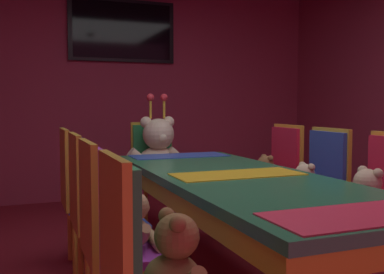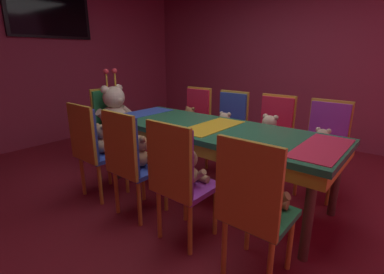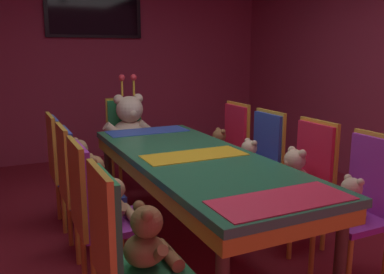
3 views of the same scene
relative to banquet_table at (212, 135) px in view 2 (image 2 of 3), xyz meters
The scene contains 23 objects.
ground_plane 0.65m from the banquet_table, ahead, with size 7.90×7.90×0.00m, color maroon.
wall_back 3.29m from the banquet_table, 90.00° to the left, with size 5.20×0.12×2.80m, color #99334C.
wall_right 2.70m from the banquet_table, ahead, with size 0.12×6.40×2.80m, color #99334C.
banquet_table is the anchor object (origin of this frame).
chair_left_0 1.22m from the banquet_table, 132.92° to the right, with size 0.42×0.41×0.98m.
teddy_left_0 1.12m from the banquet_table, 127.44° to the right, with size 0.26×0.34×0.32m.
chair_left_1 0.87m from the banquet_table, 161.67° to the right, with size 0.42×0.41×0.98m.
teddy_left_1 0.74m from the banquet_table, 158.14° to the right, with size 0.23×0.30×0.28m.
chair_left_2 0.87m from the banquet_table, 160.23° to the left, with size 0.42×0.41×0.98m.
teddy_left_2 0.74m from the banquet_table, 156.43° to the left, with size 0.24×0.31×0.29m.
chair_left_3 1.20m from the banquet_table, 133.56° to the left, with size 0.42×0.41×0.98m.
teddy_left_3 1.11m from the banquet_table, 128.10° to the left, with size 0.25×0.32×0.30m.
chair_right_0 1.20m from the banquet_table, 46.33° to the right, with size 0.42×0.41×0.98m.
teddy_right_0 1.10m from the banquet_table, 51.70° to the right, with size 0.22×0.28×0.27m.
chair_right_1 0.89m from the banquet_table, 19.13° to the right, with size 0.42×0.41×0.98m.
teddy_right_1 0.75m from the banquet_table, 22.80° to the right, with size 0.27×0.35×0.33m.
chair_right_2 0.87m from the banquet_table, 19.61° to the left, with size 0.42×0.41×0.98m.
teddy_right_2 0.73m from the banquet_table, 23.40° to the left, with size 0.23×0.30×0.29m.
chair_right_3 1.22m from the banquet_table, 46.35° to the left, with size 0.42×0.41×0.98m.
teddy_right_3 1.13m from the banquet_table, 51.62° to the left, with size 0.23×0.29×0.28m.
throne_chair 1.77m from the banquet_table, 90.00° to the left, with size 0.41×0.42×0.98m.
king_teddy_bear 1.61m from the banquet_table, 90.00° to the left, with size 0.62×0.48×0.80m.
wall_tv 3.41m from the banquet_table, 90.00° to the left, with size 1.29×0.06×0.75m.
Camera 2 is at (-2.21, -1.56, 1.43)m, focal length 26.15 mm.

